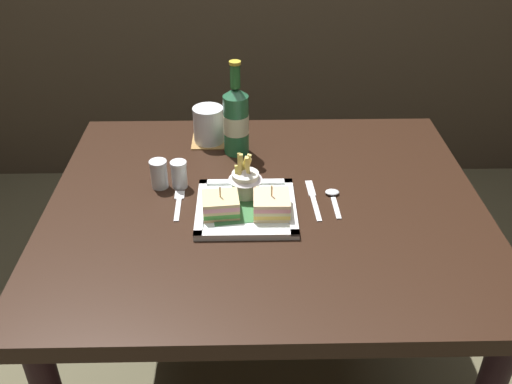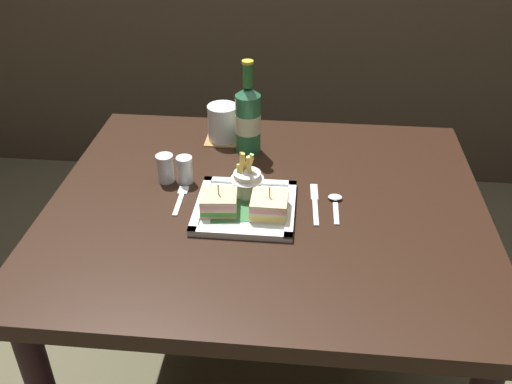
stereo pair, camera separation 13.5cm
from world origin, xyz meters
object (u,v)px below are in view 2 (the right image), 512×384
Objects in this scene: sandwich_half_right at (269,205)px; beer_bottle at (248,119)px; salt_shaker at (165,170)px; water_glass at (223,125)px; spoon at (335,201)px; fries_cup at (247,179)px; fork at (181,198)px; dining_table at (266,234)px; knife at (315,202)px; square_plate at (245,207)px; sandwich_half_left at (219,202)px; pepper_shaker at (185,171)px.

sandwich_half_right is 0.33m from beer_bottle.
water_glass is at bearing 64.85° from salt_shaker.
salt_shaker is (-0.43, 0.06, 0.03)m from spoon.
spoon is (0.22, -0.00, -0.05)m from fries_cup.
water_glass is at bearing 79.52° from fork.
dining_table is 0.16m from fries_cup.
knife is (0.33, 0.02, -0.00)m from fork.
beer_bottle is at bearing 95.62° from fries_cup.
water_glass is (-0.08, 0.06, -0.05)m from beer_bottle.
square_plate is 2.69× the size of sandwich_half_right.
sandwich_half_left reaches higher than salt_shaker.
dining_table is at bearing -73.98° from beer_bottle.
spoon is at bearing -7.93° from salt_shaker.
sandwich_half_right is at bearing 0.00° from sandwich_half_left.
knife is at bearing -9.43° from salt_shaker.
dining_table is 0.26m from pepper_shaker.
pepper_shaker is at bearing 128.93° from sandwich_half_left.
sandwich_half_left is at bearing -164.92° from spoon.
knife is at bearing 4.66° from dining_table.
fork is at bearing -177.04° from spoon.
salt_shaker is (-0.27, 0.07, 0.13)m from dining_table.
salt_shaker is at bearing 180.00° from pepper_shaker.
pepper_shaker is (-0.17, 0.06, -0.02)m from fries_cup.
sandwich_half_right is (0.01, -0.06, 0.13)m from dining_table.
sandwich_half_right is at bearing -146.43° from knife.
salt_shaker is (-0.22, 0.06, -0.02)m from fries_cup.
fries_cup reaches higher than sandwich_half_left.
beer_bottle is at bearing 61.75° from fork.
square_plate is 0.07m from sandwich_half_right.
square_plate is at bearing -73.45° from water_glass.
fries_cup is at bearing 128.17° from sandwich_half_right.
knife is at bearing -51.98° from beer_bottle.
beer_bottle is 0.31m from fork.
water_glass is (-0.16, 0.38, 0.01)m from sandwich_half_right.
beer_bottle is 0.24m from pepper_shaker.
water_glass reaches higher than knife.
spoon is at bearing 3.89° from knife.
fries_cup is 0.63× the size of knife.
fries_cup reaches higher than water_glass.
knife is at bearing -48.44° from water_glass.
dining_table is 0.31m from salt_shaker.
pepper_shaker is (-0.33, 0.06, 0.03)m from knife.
fork is 0.33m from knife.
fries_cup is 0.24m from beer_bottle.
beer_bottle is at bearing 42.90° from salt_shaker.
sandwich_half_right is at bearing -21.13° from square_plate.
fries_cup is 0.18m from knife.
sandwich_half_left reaches higher than spoon.
square_plate reaches higher than knife.
sandwich_half_left is 0.12m from fork.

